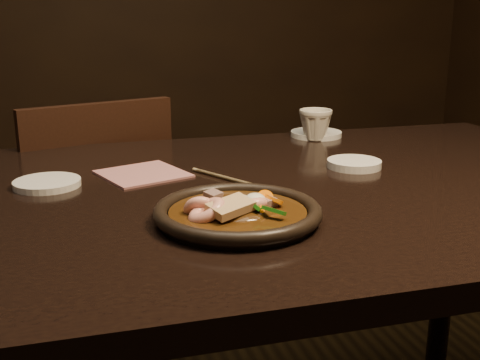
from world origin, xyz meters
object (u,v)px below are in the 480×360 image
object	(u,v)px
plate	(238,213)
tea_cup	(315,124)
chair	(90,239)
table	(238,228)

from	to	relation	value
plate	tea_cup	size ratio (longest dim) A/B	3.15
chair	plate	world-z (taller)	chair
table	tea_cup	world-z (taller)	tea_cup
table	chair	bearing A→B (deg)	113.38
tea_cup	plate	bearing A→B (deg)	-123.50
chair	tea_cup	world-z (taller)	chair
table	tea_cup	distance (m)	0.47
table	plate	bearing A→B (deg)	-105.67
table	tea_cup	size ratio (longest dim) A/B	19.80
plate	tea_cup	xyz separation A→B (m)	(0.34, 0.52, 0.03)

